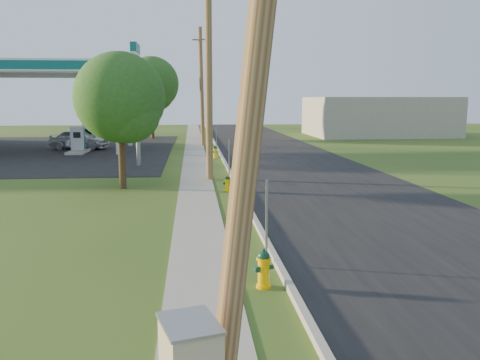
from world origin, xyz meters
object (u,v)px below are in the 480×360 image
at_px(utility_pole_mid, 209,74).
at_px(utility_pole_far, 202,87).
at_px(fuel_pump_se, 89,139).
at_px(hydrant_far, 215,152).
at_px(fuel_pump_ne, 78,143).
at_px(utility_pole_near, 262,9).
at_px(tree_verge, 122,101).
at_px(car_silver, 79,139).
at_px(tree_lot, 153,86).
at_px(hydrant_near, 264,269).
at_px(price_pylon, 136,70).
at_px(hydrant_mid, 228,184).

distance_m(utility_pole_mid, utility_pole_far, 18.00).
bearing_deg(fuel_pump_se, hydrant_far, -40.49).
bearing_deg(utility_pole_far, fuel_pump_ne, -150.67).
relative_size(utility_pole_near, utility_pole_mid, 0.97).
xyz_separation_m(utility_pole_mid, tree_verge, (-3.71, -2.10, -1.24)).
relative_size(utility_pole_mid, car_silver, 2.21).
xyz_separation_m(tree_lot, car_silver, (-4.90, -10.16, -4.30)).
distance_m(utility_pole_far, tree_verge, 20.47).
relative_size(tree_verge, hydrant_far, 6.96).
bearing_deg(fuel_pump_se, hydrant_near, -73.05).
height_order(tree_verge, car_silver, tree_verge).
xyz_separation_m(fuel_pump_ne, price_pylon, (5.00, -7.50, 4.71)).
height_order(hydrant_near, hydrant_far, hydrant_far).
xyz_separation_m(tree_lot, hydrant_far, (5.17, -17.12, -4.65)).
bearing_deg(tree_verge, tree_lot, 91.65).
bearing_deg(hydrant_far, tree_verge, -111.75).
bearing_deg(utility_pole_near, utility_pole_far, 90.00).
height_order(tree_verge, tree_lot, tree_lot).
xyz_separation_m(utility_pole_near, price_pylon, (-3.90, 23.50, 0.63)).
bearing_deg(tree_verge, utility_pole_far, 79.55).
height_order(utility_pole_mid, utility_pole_far, utility_pole_mid).
bearing_deg(hydrant_near, hydrant_far, 89.85).
height_order(utility_pole_far, tree_lot, utility_pole_far).
bearing_deg(fuel_pump_ne, price_pylon, -56.31).
bearing_deg(hydrant_far, utility_pole_mid, -94.25).
relative_size(tree_verge, hydrant_mid, 8.61).
bearing_deg(hydrant_mid, fuel_pump_ne, 120.41).
bearing_deg(tree_lot, utility_pole_far, -60.44).
bearing_deg(tree_verge, hydrant_far, 68.25).
xyz_separation_m(utility_pole_far, hydrant_far, (0.66, -9.16, -4.40)).
bearing_deg(utility_pole_far, price_pylon, -107.33).
relative_size(hydrant_near, hydrant_far, 0.98).
xyz_separation_m(price_pylon, hydrant_near, (4.50, -19.66, -5.03)).
height_order(tree_lot, hydrant_mid, tree_lot).
relative_size(utility_pole_near, fuel_pump_se, 2.96).
distance_m(utility_pole_near, hydrant_near, 5.87).
relative_size(utility_pole_far, price_pylon, 1.39).
height_order(utility_pole_mid, tree_verge, utility_pole_mid).
bearing_deg(utility_pole_mid, fuel_pump_ne, 124.40).
relative_size(utility_pole_mid, fuel_pump_ne, 3.06).
bearing_deg(hydrant_far, fuel_pump_ne, 156.48).
relative_size(utility_pole_far, hydrant_far, 11.47).
xyz_separation_m(fuel_pump_ne, hydrant_near, (9.50, -27.16, -0.32)).
height_order(price_pylon, car_silver, price_pylon).
xyz_separation_m(utility_pole_mid, fuel_pump_se, (-8.90, 17.00, -4.23)).
bearing_deg(fuel_pump_ne, fuel_pump_se, 90.00).
height_order(tree_lot, hydrant_near, tree_lot).
height_order(tree_lot, car_silver, tree_lot).
bearing_deg(fuel_pump_ne, utility_pole_far, 29.33).
relative_size(utility_pole_far, fuel_pump_ne, 2.97).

